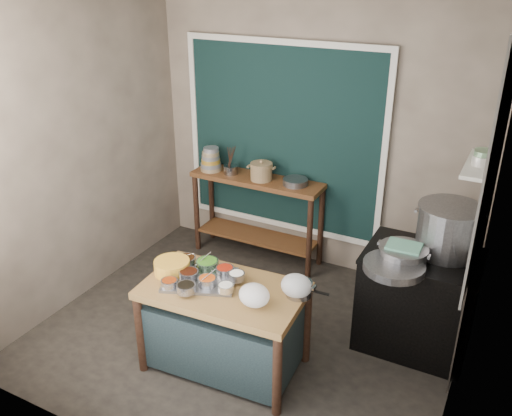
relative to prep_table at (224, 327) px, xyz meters
The scene contains 30 objects.
floor 0.59m from the prep_table, 96.38° to the left, with size 3.50×3.00×0.02m, color #2B2721.
back_wall 2.21m from the prep_table, 91.46° to the left, with size 3.50×0.02×2.80m, color gray.
left_wall 2.13m from the prep_table, 166.12° to the left, with size 0.02×3.00×2.80m, color gray.
right_wall 2.04m from the prep_table, 14.66° to the left, with size 0.02×3.00×2.80m, color gray.
curtain_panel 2.19m from the prep_table, 101.78° to the left, with size 2.10×0.02×1.90m, color black.
curtain_frame 2.18m from the prep_table, 101.84° to the left, with size 2.22×0.03×2.02m, color beige, non-canonical shape.
tile_panel 2.45m from the prep_table, 30.62° to the left, with size 0.02×1.70×1.70m, color #B2B2AA.
soot_patch 2.04m from the prep_table, 33.00° to the left, with size 0.01×1.30×1.30m, color black.
wall_shelf 2.38m from the prep_table, 39.39° to the left, with size 0.22×0.70×0.03m, color beige.
prep_table is the anchor object (origin of this frame).
back_counter 1.83m from the prep_table, 109.15° to the left, with size 1.45×0.40×0.95m, color brown.
stove_block 1.64m from the prep_table, 37.50° to the left, with size 0.90×0.68×0.85m, color black.
stove_top 1.71m from the prep_table, 37.50° to the left, with size 0.92×0.69×0.03m, color black.
condiment_tray 0.44m from the prep_table, behind, with size 0.56×0.40×0.02m, color gray.
condiment_bowls 0.49m from the prep_table, behind, with size 0.65×0.52×0.07m.
yellow_basin 0.64m from the prep_table, behind, with size 0.29×0.29×0.11m, color gold.
saucepan 0.73m from the prep_table, 17.43° to the left, with size 0.21×0.21×0.12m, color gray, non-canonical shape.
plastic_bag_a 0.57m from the prep_table, 16.90° to the right, with size 0.23×0.20×0.18m, color white.
plastic_bag_b 0.73m from the prep_table, 15.92° to the left, with size 0.24×0.20×0.18m, color white.
bowl_stack 2.15m from the prep_table, 124.14° to the left, with size 0.23×0.23×0.26m.
utensil_cup 2.02m from the prep_table, 117.97° to the left, with size 0.16×0.16×0.09m, color gray.
ceramic_crock 1.89m from the prep_table, 107.44° to the left, with size 0.24×0.24×0.16m, color olive, non-canonical shape.
wide_bowl 1.84m from the prep_table, 95.27° to the left, with size 0.26×0.26×0.06m, color gray.
stock_pot 1.96m from the prep_table, 37.60° to the left, with size 0.53×0.53×0.41m, color gray, non-canonical shape.
pot_lid 2.03m from the prep_table, 33.57° to the left, with size 0.38×0.38×0.02m, color gray.
steamer 1.53m from the prep_table, 34.61° to the left, with size 0.39×0.39×0.13m, color gray, non-canonical shape.
green_cloth 1.56m from the prep_table, 34.61° to the left, with size 0.26×0.20×0.02m, color #589B75.
shallow_pan 1.42m from the prep_table, 29.36° to the left, with size 0.47×0.47×0.06m, color gray.
shelf_bowl_stack 2.39m from the prep_table, 38.30° to the left, with size 0.15×0.15×0.12m.
shelf_bowl_green 2.51m from the prep_table, 43.02° to the left, with size 0.16×0.16×0.06m, color gray.
Camera 1 is at (1.91, -3.47, 3.05)m, focal length 38.00 mm.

